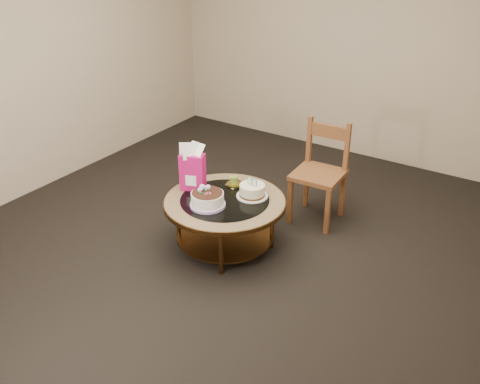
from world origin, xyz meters
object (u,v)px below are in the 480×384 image
Objects in this scene: cream_cake at (252,191)px; gift_bag at (192,167)px; dining_chair at (320,172)px; coffee_table at (225,208)px; decorated_cake at (207,200)px.

cream_cake is 0.54m from gift_bag.
gift_bag is at bearing -134.59° from dining_chair.
dining_chair is (0.28, 0.72, -0.04)m from cream_cake.
dining_chair is at bearing 28.94° from gift_bag.
dining_chair reaches higher than coffee_table.
cream_cake reaches higher than coffee_table.
cream_cake is at bearing -114.23° from dining_chair.
dining_chair is (0.49, 1.05, -0.04)m from decorated_cake.
decorated_cake is 0.70× the size of gift_bag.
coffee_table is 0.44m from gift_bag.
coffee_table is 3.54× the size of decorated_cake.
dining_chair reaches higher than decorated_cake.
gift_bag is 1.18m from dining_chair.
decorated_cake is 1.16m from dining_chair.
cream_cake is (0.22, 0.33, -0.00)m from decorated_cake.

